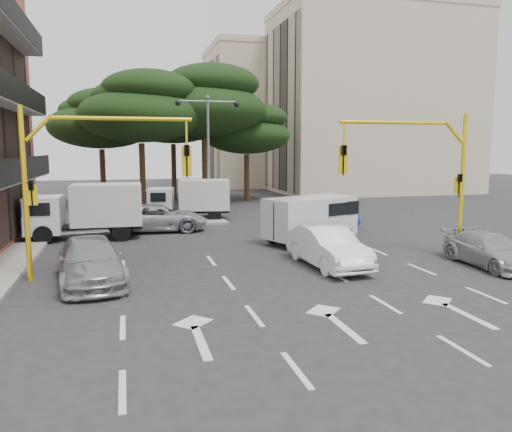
{
  "coord_description": "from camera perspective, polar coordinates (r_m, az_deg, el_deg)",
  "views": [
    {
      "loc": [
        -5.32,
        -16.29,
        4.57
      ],
      "look_at": [
        0.25,
        4.82,
        1.6
      ],
      "focal_mm": 35.0,
      "sensor_mm": 36.0,
      "label": 1
    }
  ],
  "objects": [
    {
      "name": "ground",
      "position": [
        17.74,
        3.22,
        -7.2
      ],
      "size": [
        120.0,
        120.0,
        0.0
      ],
      "primitive_type": "plane",
      "color": "#28282B",
      "rests_on": "ground"
    },
    {
      "name": "box_truck_b",
      "position": [
        32.21,
        -7.58,
        1.84
      ],
      "size": [
        5.54,
        3.05,
        2.58
      ],
      "primitive_type": null,
      "rotation": [
        0.0,
        0.0,
        1.4
      ],
      "color": "silver",
      "rests_on": "ground"
    },
    {
      "name": "apartment_beige_near",
      "position": [
        54.72,
        13.11,
        12.57
      ],
      "size": [
        20.2,
        12.15,
        18.7
      ],
      "color": "beige",
      "rests_on": "ground"
    },
    {
      "name": "box_truck_a",
      "position": [
        26.55,
        -18.82,
        0.46
      ],
      "size": [
        5.72,
        2.5,
        2.79
      ],
      "primitive_type": null,
      "rotation": [
        0.0,
        0.0,
        1.55
      ],
      "color": "silver",
      "rests_on": "ground"
    },
    {
      "name": "pine_right",
      "position": [
        43.54,
        -1.0,
        9.92
      ],
      "size": [
        7.49,
        7.49,
        8.37
      ],
      "color": "#382616",
      "rests_on": "ground"
    },
    {
      "name": "car_white_hatch",
      "position": [
        19.55,
        8.22,
        -3.53
      ],
      "size": [
        1.92,
        4.79,
        1.55
      ],
      "primitive_type": "imported",
      "rotation": [
        0.0,
        0.0,
        0.06
      ],
      "color": "white",
      "rests_on": "ground"
    },
    {
      "name": "van_white",
      "position": [
        24.29,
        6.22,
        -0.42
      ],
      "size": [
        5.0,
        3.65,
        2.28
      ],
      "primitive_type": null,
      "rotation": [
        0.0,
        0.0,
        -1.18
      ],
      "color": "silver",
      "rests_on": "ground"
    },
    {
      "name": "signal_mast_left",
      "position": [
        18.36,
        -19.49,
        5.16
      ],
      "size": [
        5.79,
        0.37,
        6.0
      ],
      "color": "yellow",
      "rests_on": "ground"
    },
    {
      "name": "pine_left_near",
      "position": [
        38.39,
        -12.97,
        12.09
      ],
      "size": [
        9.15,
        9.15,
        10.23
      ],
      "color": "#382616",
      "rests_on": "ground"
    },
    {
      "name": "pine_left_far",
      "position": [
        42.34,
        -17.26,
        10.58
      ],
      "size": [
        8.32,
        8.32,
        9.3
      ],
      "color": "#382616",
      "rests_on": "ground"
    },
    {
      "name": "car_blue_compact",
      "position": [
        27.91,
        8.9,
        -0.43
      ],
      "size": [
        3.99,
        3.41,
        1.29
      ],
      "primitive_type": "imported",
      "rotation": [
        0.0,
        0.0,
        -0.97
      ],
      "color": "blue",
      "rests_on": "ground"
    },
    {
      "name": "apartment_beige_far",
      "position": [
        63.11,
        2.11,
        11.18
      ],
      "size": [
        16.2,
        12.15,
        16.7
      ],
      "color": "beige",
      "rests_on": "ground"
    },
    {
      "name": "car_silver_parked",
      "position": [
        21.45,
        25.17,
        -3.56
      ],
      "size": [
        1.97,
        4.49,
        1.28
      ],
      "primitive_type": "imported",
      "rotation": [
        0.0,
        0.0,
        -0.04
      ],
      "color": "#A5A8AD",
      "rests_on": "ground"
    },
    {
      "name": "pine_center",
      "position": [
        40.92,
        -5.9,
        12.93
      ],
      "size": [
        9.98,
        9.98,
        11.16
      ],
      "color": "#382616",
      "rests_on": "ground"
    },
    {
      "name": "street_lamp_center",
      "position": [
        32.74,
        -5.49,
        9.21
      ],
      "size": [
        4.16,
        0.36,
        7.77
      ],
      "color": "slate",
      "rests_on": "median_strip"
    },
    {
      "name": "car_silver_wagon",
      "position": [
        18.0,
        -18.4,
        -4.93
      ],
      "size": [
        2.74,
        5.36,
        1.49
      ],
      "primitive_type": "imported",
      "rotation": [
        0.0,
        0.0,
        0.13
      ],
      "color": "#94979B",
      "rests_on": "ground"
    },
    {
      "name": "car_silver_cross_a",
      "position": [
        28.1,
        -11.2,
        -0.2
      ],
      "size": [
        5.58,
        2.79,
        1.52
      ],
      "primitive_type": "imported",
      "rotation": [
        0.0,
        0.0,
        1.52
      ],
      "color": "#A5A6AD",
      "rests_on": "ground"
    },
    {
      "name": "signal_mast_right",
      "position": [
        21.95,
        18.85,
        5.54
      ],
      "size": [
        5.79,
        0.37,
        6.0
      ],
      "color": "yellow",
      "rests_on": "ground"
    },
    {
      "name": "median_strip",
      "position": [
        33.04,
        -5.37,
        -0.11
      ],
      "size": [
        1.4,
        6.0,
        0.15
      ],
      "primitive_type": "cube",
      "color": "gray",
      "rests_on": "ground"
    },
    {
      "name": "pine_back",
      "position": [
        45.56,
        -9.43,
        11.47
      ],
      "size": [
        9.15,
        9.15,
        10.23
      ],
      "color": "#382616",
      "rests_on": "ground"
    }
  ]
}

